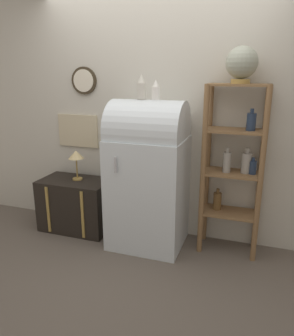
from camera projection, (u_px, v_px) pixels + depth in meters
The scene contains 9 objects.
ground_plane at pixel (140, 253), 3.29m from camera, with size 12.00×12.00×0.00m, color #60564C.
wall_back at pixel (158, 111), 3.43m from camera, with size 7.00×0.09×2.70m.
refrigerator at pixel (148, 173), 3.28m from camera, with size 0.74×0.66×1.50m.
suitcase_trunk at pixel (76, 204), 3.73m from camera, with size 0.78×0.47×0.59m.
shelf_unit at pixel (234, 163), 3.11m from camera, with size 0.57×0.33×1.65m.
globe at pixel (242, 63), 2.84m from camera, with size 0.28×0.28×0.32m.
vase_left at pixel (141, 88), 3.07m from camera, with size 0.09×0.09×0.23m.
vase_center at pixel (156, 90), 3.05m from camera, with size 0.07×0.07×0.18m.
desk_lamp at pixel (76, 157), 3.60m from camera, with size 0.17×0.17×0.33m.
Camera 1 is at (1.01, -2.73, 1.74)m, focal length 35.00 mm.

